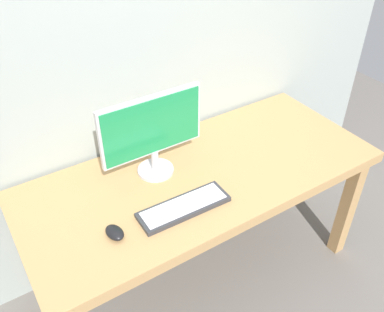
{
  "coord_description": "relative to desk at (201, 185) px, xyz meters",
  "views": [
    {
      "loc": [
        -0.9,
        -1.32,
        2.08
      ],
      "look_at": [
        -0.06,
        0.0,
        0.9
      ],
      "focal_mm": 39.09,
      "sensor_mm": 36.0,
      "label": 1
    }
  ],
  "objects": [
    {
      "name": "keyboard_primary",
      "position": [
        -0.21,
        -0.17,
        0.1
      ],
      "size": [
        0.42,
        0.14,
        0.03
      ],
      "color": "#333338",
      "rests_on": "desk"
    },
    {
      "name": "desk",
      "position": [
        0.0,
        0.0,
        0.0
      ],
      "size": [
        1.79,
        0.77,
        0.78
      ],
      "color": "tan",
      "rests_on": "ground_plane"
    },
    {
      "name": "ground_plane",
      "position": [
        0.0,
        0.0,
        -0.69
      ],
      "size": [
        6.0,
        6.0,
        0.0
      ],
      "primitive_type": "plane",
      "color": "slate"
    },
    {
      "name": "mouse",
      "position": [
        -0.53,
        -0.15,
        0.11
      ],
      "size": [
        0.08,
        0.11,
        0.04
      ],
      "primitive_type": "ellipsoid",
      "rotation": [
        0.0,
        0.0,
        0.15
      ],
      "color": "black",
      "rests_on": "desk"
    },
    {
      "name": "monitor",
      "position": [
        -0.19,
        0.13,
        0.32
      ],
      "size": [
        0.51,
        0.18,
        0.41
      ],
      "color": "silver",
      "rests_on": "desk"
    }
  ]
}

